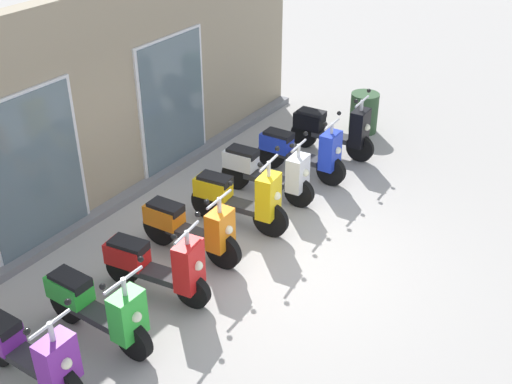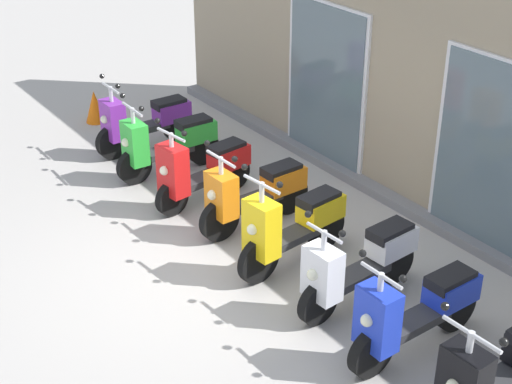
# 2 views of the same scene
# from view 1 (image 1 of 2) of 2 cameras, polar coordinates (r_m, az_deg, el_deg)

# --- Properties ---
(ground_plane) EXTENTS (40.00, 40.00, 0.00)m
(ground_plane) POSITION_cam_1_polar(r_m,az_deg,el_deg) (8.78, 1.25, -6.07)
(ground_plane) COLOR #A8A39E
(storefront_facade) EXTENTS (9.89, 0.50, 3.25)m
(storefront_facade) POSITION_cam_1_polar(r_m,az_deg,el_deg) (9.70, -13.80, 7.39)
(storefront_facade) COLOR gray
(storefront_facade) RESTS_ON ground_plane
(scooter_purple) EXTENTS (0.56, 1.59, 1.21)m
(scooter_purple) POSITION_cam_1_polar(r_m,az_deg,el_deg) (7.20, -19.81, -13.32)
(scooter_purple) COLOR black
(scooter_purple) RESTS_ON ground_plane
(scooter_green) EXTENTS (0.62, 1.56, 1.20)m
(scooter_green) POSITION_cam_1_polar(r_m,az_deg,el_deg) (7.51, -13.97, -10.01)
(scooter_green) COLOR black
(scooter_green) RESTS_ON ground_plane
(scooter_red) EXTENTS (0.60, 1.50, 1.22)m
(scooter_red) POSITION_cam_1_polar(r_m,az_deg,el_deg) (7.99, -8.77, -6.47)
(scooter_red) COLOR black
(scooter_red) RESTS_ON ground_plane
(scooter_orange) EXTENTS (0.61, 1.59, 1.19)m
(scooter_orange) POSITION_cam_1_polar(r_m,az_deg,el_deg) (8.65, -5.88, -3.16)
(scooter_orange) COLOR black
(scooter_orange) RESTS_ON ground_plane
(scooter_yellow) EXTENTS (0.60, 1.58, 1.31)m
(scooter_yellow) POSITION_cam_1_polar(r_m,az_deg,el_deg) (9.17, -1.40, -0.48)
(scooter_yellow) COLOR black
(scooter_yellow) RESTS_ON ground_plane
(scooter_white) EXTENTS (0.54, 1.62, 1.17)m
(scooter_white) POSITION_cam_1_polar(r_m,az_deg,el_deg) (9.95, 1.04, 1.89)
(scooter_white) COLOR black
(scooter_white) RESTS_ON ground_plane
(scooter_blue) EXTENTS (0.56, 1.63, 1.21)m
(scooter_blue) POSITION_cam_1_polar(r_m,az_deg,el_deg) (10.60, 4.18, 3.65)
(scooter_blue) COLOR black
(scooter_blue) RESTS_ON ground_plane
(scooter_black) EXTENTS (0.62, 1.60, 1.25)m
(scooter_black) POSITION_cam_1_polar(r_m,az_deg,el_deg) (11.37, 7.01, 5.67)
(scooter_black) COLOR black
(scooter_black) RESTS_ON ground_plane
(trash_bin) EXTENTS (0.53, 0.53, 0.77)m
(trash_bin) POSITION_cam_1_polar(r_m,az_deg,el_deg) (12.40, 9.64, 7.03)
(trash_bin) COLOR #2D4C2D
(trash_bin) RESTS_ON ground_plane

